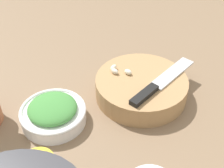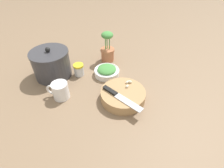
% 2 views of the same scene
% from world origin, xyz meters
% --- Properties ---
extents(ground_plane, '(5.00, 5.00, 0.00)m').
position_xyz_m(ground_plane, '(0.00, 0.00, 0.00)').
color(ground_plane, '#7F664C').
extents(cutting_board, '(0.23, 0.23, 0.05)m').
position_xyz_m(cutting_board, '(0.05, -0.10, 0.03)').
color(cutting_board, tan).
rests_on(cutting_board, ground_plane).
extents(chef_knife, '(0.15, 0.22, 0.01)m').
position_xyz_m(chef_knife, '(0.02, -0.13, 0.06)').
color(chef_knife, black).
rests_on(chef_knife, cutting_board).
extents(garlic_cloves, '(0.05, 0.05, 0.01)m').
position_xyz_m(garlic_cloves, '(0.09, -0.05, 0.06)').
color(garlic_cloves, silver).
rests_on(garlic_cloves, cutting_board).
extents(herb_bowl, '(0.15, 0.15, 0.06)m').
position_xyz_m(herb_bowl, '(0.02, 0.13, 0.03)').
color(herb_bowl, white).
rests_on(herb_bowl, ground_plane).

